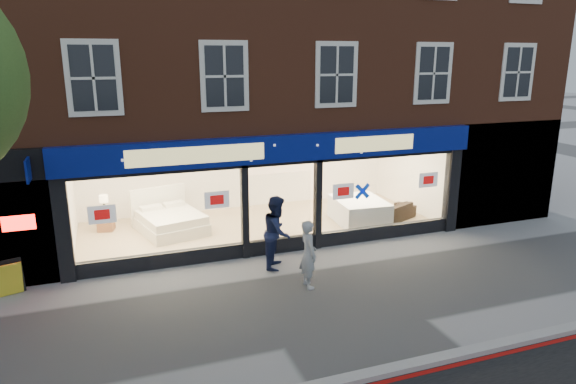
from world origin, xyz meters
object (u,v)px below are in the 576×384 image
mattress_stack (359,211)px  sofa (391,212)px  pedestrian_blue (277,232)px  pedestrian_grey (308,254)px  display_bed (170,220)px  a_board (11,278)px

mattress_stack → sofa: (1.04, -0.22, -0.09)m
pedestrian_blue → pedestrian_grey: bearing=-139.8°
pedestrian_grey → sofa: bearing=-51.2°
pedestrian_grey → display_bed: bearing=27.9°
pedestrian_grey → a_board: bearing=73.6°
sofa → pedestrian_blue: size_ratio=1.01×
sofa → pedestrian_grey: 5.53m
display_bed → sofa: (6.87, -1.39, -0.06)m
mattress_stack → pedestrian_blue: size_ratio=1.06×
pedestrian_grey → mattress_stack: bearing=-41.6°
a_board → pedestrian_grey: size_ratio=0.49×
display_bed → pedestrian_grey: bearing=-76.3°
a_board → pedestrian_grey: 6.81m
sofa → pedestrian_blue: pedestrian_blue is taller
a_board → pedestrian_grey: bearing=-34.7°
a_board → pedestrian_grey: pedestrian_grey is taller
pedestrian_grey → pedestrian_blue: pedestrian_blue is taller
mattress_stack → a_board: size_ratio=2.47×
sofa → a_board: (-10.81, -1.56, 0.02)m
display_bed → a_board: size_ratio=3.07×
pedestrian_blue → a_board: bearing=112.9°
display_bed → pedestrian_blue: size_ratio=1.31×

